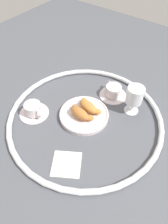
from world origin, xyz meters
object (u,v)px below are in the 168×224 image
folded_napkin (67,164)px  coffee_cup_far (34,110)px  croissant_small (89,107)px  pastry_plate (84,115)px  coffee_cup_near (113,92)px  juice_glass_left (135,96)px  croissant_large (80,113)px

folded_napkin → coffee_cup_far: bearing=159.5°
croissant_small → coffee_cup_far: croissant_small is taller
coffee_cup_far → croissant_small: bearing=38.3°
pastry_plate → coffee_cup_near: coffee_cup_near is taller
croissant_small → pastry_plate: bearing=-96.3°
pastry_plate → croissant_small: size_ratio=1.69×
coffee_cup_near → juice_glass_left: (0.12, -0.03, 0.07)m
juice_glass_left → pastry_plate: bearing=-133.7°
croissant_large → coffee_cup_near: bearing=81.1°
pastry_plate → juice_glass_left: (0.16, 0.16, 0.08)m
croissant_small → juice_glass_left: 0.21m
juice_glass_left → croissant_small: bearing=-138.9°
pastry_plate → folded_napkin: 0.25m
folded_napkin → pastry_plate: bearing=111.5°
croissant_large → croissant_small: 0.05m
croissant_small → folded_napkin: bearing=-71.5°
pastry_plate → coffee_cup_near: size_ratio=1.67×
coffee_cup_far → coffee_cup_near: bearing=55.0°
croissant_small → coffee_cup_near: croissant_small is taller
croissant_small → coffee_cup_far: bearing=-141.7°
coffee_cup_far → juice_glass_left: bearing=39.6°
croissant_large → pastry_plate: bearing=84.2°
croissant_large → coffee_cup_far: 0.22m
pastry_plate → coffee_cup_far: bearing=-147.0°
coffee_cup_far → folded_napkin: size_ratio=1.24×
coffee_cup_far → juice_glass_left: juice_glass_left is taller
coffee_cup_near → pastry_plate: bearing=-99.3°
croissant_small → coffee_cup_near: 0.17m
juice_glass_left → coffee_cup_far: bearing=-140.4°
croissant_large → croissant_small: bearing=83.9°
croissant_small → croissant_large: bearing=-96.1°
croissant_small → folded_napkin: croissant_small is taller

